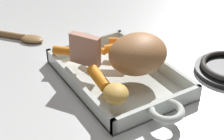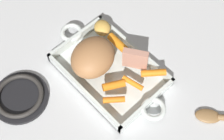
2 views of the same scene
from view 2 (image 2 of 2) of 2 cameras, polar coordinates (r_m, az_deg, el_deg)
The scene contains 11 objects.
ground_plane at distance 0.91m, azimuth -0.45°, elevation -0.49°, with size 1.64×1.64×0.00m, color silver.
roasting_dish at distance 0.90m, azimuth -0.45°, elevation -0.13°, with size 0.42×0.21×0.04m.
pork_roast at distance 0.85m, azimuth -3.60°, elevation 2.40°, with size 0.14×0.12×0.08m, color #A56E43.
roast_slice_thin at distance 0.85m, azimuth 4.36°, elevation 2.04°, with size 0.02×0.07×0.07m, color tan.
baby_carrot_long at distance 0.85m, azimuth 3.89°, elevation -2.44°, with size 0.01×0.01×0.06m, color orange.
baby_carrot_southeast at distance 0.84m, azimuth 0.32°, elevation -2.85°, with size 0.02×0.02×0.06m, color orange.
baby_carrot_short at distance 0.87m, azimuth 7.74°, elevation -0.53°, with size 0.02×0.02×0.07m, color orange.
baby_carrot_northwest at distance 0.91m, azimuth 1.02°, elevation 5.11°, with size 0.02×0.02×0.07m, color orange.
baby_carrot_center_left at distance 0.82m, azimuth 0.34°, elevation -5.56°, with size 0.02×0.02×0.06m, color orange.
potato_whole at distance 0.94m, azimuth -1.82°, elevation 7.86°, with size 0.06×0.05×0.03m, color gold.
stove_burner_rear at distance 0.90m, azimuth -16.82°, elevation -4.77°, with size 0.16×0.16×0.02m.
Camera 2 is at (-0.32, 0.29, 0.80)m, focal length 49.04 mm.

